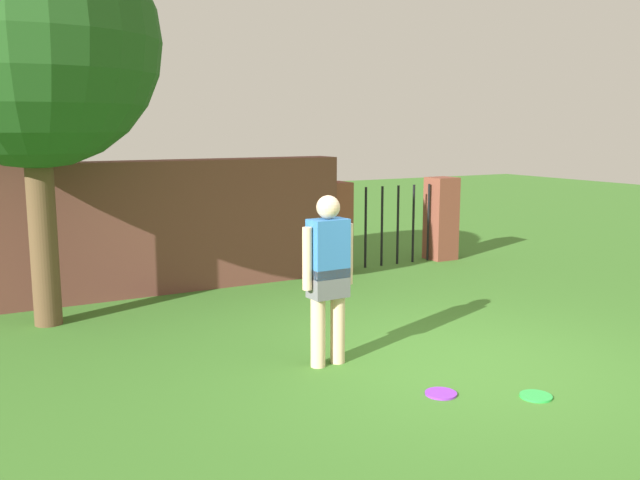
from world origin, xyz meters
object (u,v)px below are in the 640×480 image
tree (30,42)px  person (328,272)px  frisbee_purple (441,394)px  frisbee_green (536,396)px

tree → person: bearing=-52.2°
frisbee_purple → frisbee_green: same height
frisbee_purple → person: bearing=112.3°
frisbee_green → frisbee_purple: bearing=146.7°
person → frisbee_green: 2.11m
person → frisbee_purple: (0.46, -1.12, -0.89)m
tree → frisbee_green: bearing=-53.0°
frisbee_green → person: bearing=125.7°
person → frisbee_green: (1.12, -1.56, -0.89)m
tree → frisbee_purple: tree is taller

